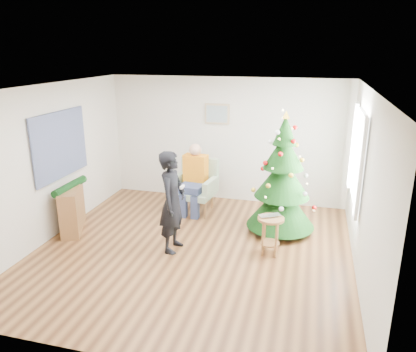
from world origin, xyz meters
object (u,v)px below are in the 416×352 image
(christmas_tree, at_px, (282,179))
(console, at_px, (72,208))
(armchair, at_px, (195,192))
(standing_man, at_px, (172,202))
(stool, at_px, (270,235))

(christmas_tree, distance_m, console, 3.77)
(armchair, xyz_separation_m, standing_man, (0.13, -1.68, 0.43))
(christmas_tree, height_order, standing_man, christmas_tree)
(christmas_tree, distance_m, armchair, 1.92)
(christmas_tree, relative_size, standing_man, 1.31)
(armchair, bearing_deg, stool, -33.50)
(christmas_tree, xyz_separation_m, standing_man, (-1.61, -1.13, -0.15))
(christmas_tree, height_order, armchair, christmas_tree)
(standing_man, bearing_deg, console, 84.34)
(stool, distance_m, armchair, 2.20)
(standing_man, distance_m, console, 2.07)
(christmas_tree, height_order, stool, christmas_tree)
(christmas_tree, relative_size, console, 2.16)
(christmas_tree, bearing_deg, armchair, 162.62)
(console, bearing_deg, standing_man, -31.83)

